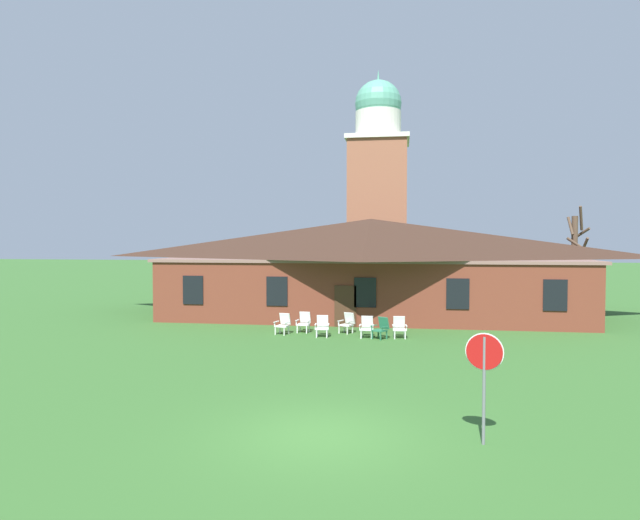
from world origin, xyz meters
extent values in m
plane|color=#336028|center=(0.00, 0.00, 0.00)|extent=(200.00, 200.00, 0.00)
cube|color=brown|center=(0.00, 20.23, 1.60)|extent=(22.52, 10.00, 3.20)
cube|color=#835E55|center=(0.00, 20.23, 3.28)|extent=(22.97, 10.20, 0.16)
pyramid|color=#382319|center=(0.00, 20.23, 4.49)|extent=(23.43, 10.40, 2.26)
cube|color=black|center=(-9.01, 15.20, 1.76)|extent=(1.10, 0.06, 1.50)
cube|color=black|center=(-4.50, 15.20, 1.76)|extent=(1.10, 0.06, 1.50)
cube|color=black|center=(0.00, 15.20, 1.76)|extent=(1.10, 0.06, 1.50)
cube|color=black|center=(4.50, 15.20, 1.76)|extent=(1.10, 0.06, 1.50)
cube|color=black|center=(9.01, 15.20, 1.76)|extent=(1.10, 0.06, 1.50)
cube|color=#422819|center=(-0.99, 15.20, 1.05)|extent=(1.10, 0.06, 2.10)
cube|color=#93563D|center=(-0.23, 34.30, 6.28)|extent=(4.80, 4.80, 12.55)
cube|color=silver|center=(-0.23, 34.30, 12.73)|extent=(5.18, 5.18, 0.36)
cylinder|color=silver|center=(-0.23, 34.30, 14.01)|extent=(3.80, 3.80, 2.20)
sphere|color=#569E84|center=(-0.23, 34.30, 15.79)|extent=(3.88, 3.88, 3.88)
cone|color=#569E84|center=(-0.23, 34.30, 18.13)|extent=(0.24, 0.24, 1.00)
cylinder|color=slate|center=(3.55, 0.01, 1.16)|extent=(0.07, 0.07, 2.32)
cylinder|color=white|center=(3.55, 0.03, 2.00)|extent=(0.77, 0.25, 0.81)
cylinder|color=#B71414|center=(3.55, 0.00, 2.00)|extent=(0.73, 0.24, 0.76)
cube|color=silver|center=(-3.51, 12.36, 0.18)|extent=(0.06, 0.06, 0.36)
cube|color=silver|center=(-3.95, 12.48, 0.18)|extent=(0.06, 0.06, 0.36)
cube|color=silver|center=(-3.40, 12.79, 0.18)|extent=(0.06, 0.06, 0.36)
cube|color=silver|center=(-3.84, 12.90, 0.18)|extent=(0.06, 0.06, 0.36)
cube|color=silver|center=(-3.67, 12.63, 0.39)|extent=(0.66, 0.64, 0.05)
cube|color=silver|center=(-3.59, 12.93, 0.69)|extent=(0.54, 0.32, 0.54)
cube|color=silver|center=(-3.40, 12.54, 0.58)|extent=(0.18, 0.47, 0.03)
cube|color=silver|center=(-3.44, 12.38, 0.47)|extent=(0.05, 0.05, 0.22)
cube|color=silver|center=(-3.96, 12.69, 0.58)|extent=(0.18, 0.47, 0.03)
cube|color=silver|center=(-4.00, 12.53, 0.47)|extent=(0.05, 0.05, 0.22)
cube|color=white|center=(-2.58, 13.02, 0.18)|extent=(0.06, 0.06, 0.36)
cube|color=white|center=(-3.04, 13.08, 0.18)|extent=(0.06, 0.06, 0.36)
cube|color=white|center=(-2.54, 13.46, 0.18)|extent=(0.06, 0.06, 0.36)
cube|color=white|center=(-2.99, 13.51, 0.18)|extent=(0.06, 0.06, 0.36)
cube|color=white|center=(-2.79, 13.27, 0.39)|extent=(0.59, 0.58, 0.05)
cube|color=white|center=(-2.75, 13.58, 0.69)|extent=(0.53, 0.25, 0.54)
cube|color=white|center=(-2.50, 13.22, 0.58)|extent=(0.11, 0.47, 0.03)
cube|color=white|center=(-2.52, 13.06, 0.47)|extent=(0.04, 0.04, 0.22)
cube|color=white|center=(-3.08, 13.28, 0.58)|extent=(0.11, 0.47, 0.03)
cube|color=white|center=(-3.10, 13.12, 0.47)|extent=(0.04, 0.04, 0.22)
cube|color=white|center=(-1.50, 12.02, 0.18)|extent=(0.05, 0.05, 0.36)
cube|color=white|center=(-1.95, 11.99, 0.18)|extent=(0.05, 0.05, 0.36)
cube|color=white|center=(-1.53, 12.46, 0.18)|extent=(0.05, 0.05, 0.36)
cube|color=white|center=(-1.98, 12.43, 0.18)|extent=(0.05, 0.05, 0.36)
cube|color=white|center=(-1.74, 12.23, 0.39)|extent=(0.57, 0.55, 0.05)
cube|color=white|center=(-1.76, 12.54, 0.69)|extent=(0.52, 0.22, 0.54)
cube|color=white|center=(-1.45, 12.23, 0.58)|extent=(0.09, 0.47, 0.03)
cube|color=white|center=(-1.44, 12.06, 0.47)|extent=(0.04, 0.04, 0.22)
cube|color=white|center=(-2.03, 12.19, 0.58)|extent=(0.09, 0.47, 0.03)
cube|color=white|center=(-2.02, 12.03, 0.47)|extent=(0.04, 0.04, 0.22)
cube|color=silver|center=(-0.67, 13.05, 0.18)|extent=(0.07, 0.07, 0.36)
cube|color=silver|center=(-1.08, 13.26, 0.18)|extent=(0.07, 0.07, 0.36)
cube|color=silver|center=(-0.47, 13.44, 0.18)|extent=(0.07, 0.07, 0.36)
cube|color=silver|center=(-0.88, 13.65, 0.18)|extent=(0.07, 0.07, 0.36)
cube|color=silver|center=(-0.78, 13.35, 0.39)|extent=(0.72, 0.71, 0.05)
cube|color=silver|center=(-0.63, 13.63, 0.69)|extent=(0.54, 0.41, 0.54)
cube|color=silver|center=(-0.53, 13.20, 0.58)|extent=(0.27, 0.44, 0.03)
cube|color=silver|center=(-0.60, 13.06, 0.47)|extent=(0.05, 0.05, 0.22)
cube|color=silver|center=(-1.04, 13.47, 0.58)|extent=(0.27, 0.44, 0.03)
cube|color=silver|center=(-1.12, 13.33, 0.47)|extent=(0.05, 0.05, 0.22)
cube|color=silver|center=(0.49, 12.07, 0.18)|extent=(0.05, 0.05, 0.36)
cube|color=silver|center=(0.03, 12.08, 0.18)|extent=(0.05, 0.05, 0.36)
cube|color=silver|center=(0.50, 12.52, 0.18)|extent=(0.05, 0.05, 0.36)
cube|color=silver|center=(0.04, 12.52, 0.18)|extent=(0.05, 0.05, 0.36)
cube|color=silver|center=(0.27, 12.30, 0.39)|extent=(0.55, 0.53, 0.05)
cube|color=silver|center=(0.27, 12.61, 0.69)|extent=(0.52, 0.20, 0.54)
cube|color=silver|center=(0.56, 12.27, 0.58)|extent=(0.07, 0.47, 0.03)
cube|color=silver|center=(0.55, 12.11, 0.47)|extent=(0.04, 0.04, 0.22)
cube|color=silver|center=(-0.02, 12.28, 0.58)|extent=(0.07, 0.47, 0.03)
cube|color=silver|center=(-0.03, 12.12, 0.47)|extent=(0.04, 0.04, 0.22)
cube|color=#28704C|center=(0.90, 11.77, 0.18)|extent=(0.07, 0.07, 0.36)
cube|color=#28704C|center=(0.53, 12.04, 0.18)|extent=(0.07, 0.07, 0.36)
cube|color=#28704C|center=(1.16, 12.14, 0.18)|extent=(0.07, 0.07, 0.36)
cube|color=#28704C|center=(0.78, 12.40, 0.18)|extent=(0.07, 0.07, 0.36)
cube|color=#28704C|center=(0.84, 12.09, 0.39)|extent=(0.74, 0.74, 0.05)
cube|color=#28704C|center=(1.02, 12.34, 0.69)|extent=(0.53, 0.45, 0.54)
cube|color=#28704C|center=(1.07, 11.90, 0.58)|extent=(0.32, 0.42, 0.03)
cube|color=#28704C|center=(0.98, 11.77, 0.47)|extent=(0.06, 0.06, 0.22)
cube|color=#28704C|center=(0.59, 12.24, 0.58)|extent=(0.32, 0.42, 0.03)
cube|color=#28704C|center=(0.50, 12.10, 0.47)|extent=(0.06, 0.06, 0.22)
cube|color=silver|center=(1.97, 12.23, 0.18)|extent=(0.05, 0.05, 0.36)
cube|color=silver|center=(1.51, 12.19, 0.18)|extent=(0.05, 0.05, 0.36)
cube|color=silver|center=(1.93, 12.67, 0.18)|extent=(0.05, 0.05, 0.36)
cube|color=silver|center=(1.47, 12.64, 0.18)|extent=(0.05, 0.05, 0.36)
cube|color=silver|center=(1.72, 12.43, 0.39)|extent=(0.58, 0.56, 0.05)
cube|color=silver|center=(1.69, 12.74, 0.69)|extent=(0.53, 0.23, 0.54)
cube|color=silver|center=(2.01, 12.44, 0.58)|extent=(0.10, 0.47, 0.03)
cube|color=silver|center=(2.02, 12.28, 0.47)|extent=(0.04, 0.04, 0.22)
cube|color=silver|center=(1.43, 12.39, 0.58)|extent=(0.10, 0.47, 0.03)
cube|color=silver|center=(1.45, 12.23, 0.47)|extent=(0.04, 0.04, 0.22)
cylinder|color=brown|center=(12.08, 22.75, 2.91)|extent=(0.36, 0.36, 5.82)
cylinder|color=brown|center=(12.38, 22.60, 5.68)|extent=(0.50, 0.81, 1.46)
cylinder|color=brown|center=(12.52, 23.11, 4.74)|extent=(0.91, 1.05, 0.82)
cylinder|color=brown|center=(11.81, 22.69, 5.22)|extent=(0.31, 0.71, 1.13)
cylinder|color=brown|center=(12.60, 22.84, 3.81)|extent=(0.37, 1.19, 1.46)
cylinder|color=brown|center=(12.01, 22.27, 4.15)|extent=(1.07, 0.31, 0.82)
camera|label=1|loc=(1.80, -11.86, 4.38)|focal=30.53mm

